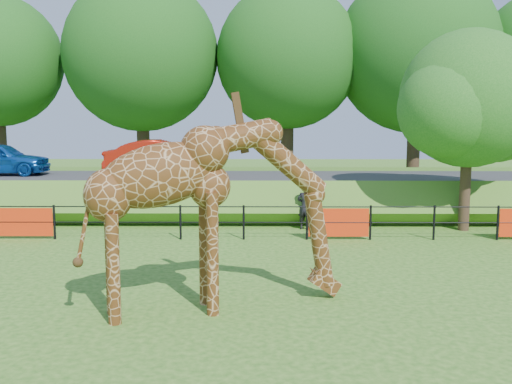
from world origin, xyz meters
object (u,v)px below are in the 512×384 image
Objects in this scene: giraffe at (216,215)px; car_red at (162,158)px; tree_east at (472,104)px; visitor at (305,206)px.

car_red is at bearing 86.99° from giraffe.
car_red is 12.05m from tree_east.
giraffe is 12.77m from car_red.
visitor is 0.24× the size of tree_east.
tree_east reaches higher than car_red.
giraffe is at bearing 97.32° from visitor.
car_red is at bearing -12.20° from visitor.
tree_east is (11.13, -4.10, 2.10)m from car_red.
car_red is 2.88× the size of visitor.
giraffe reaches higher than visitor.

